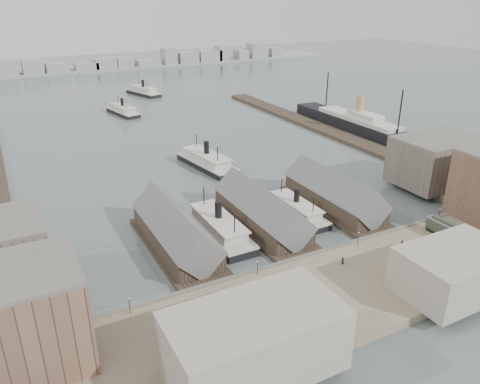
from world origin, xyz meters
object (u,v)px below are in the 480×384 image
horse_cart_center (291,295)px  horse_cart_left (217,318)px  tram (446,230)px  ocean_steamer (358,124)px  ferry_docked_west (219,227)px  horse_cart_right (422,269)px

horse_cart_center → horse_cart_left: bearing=104.7°
tram → horse_cart_center: (-51.84, -3.69, -1.21)m
ocean_steamer → horse_cart_center: ocean_steamer is taller
ocean_steamer → tram: bearing=-119.0°
ferry_docked_west → tram: (51.78, -32.48, 1.51)m
ferry_docked_west → horse_cart_right: 53.32m
ocean_steamer → horse_cart_left: bearing=-140.9°
horse_cart_right → ferry_docked_west: bearing=28.2°
horse_cart_center → tram: bearing=-70.0°
horse_cart_center → horse_cart_right: (32.94, -5.81, 0.00)m
ferry_docked_west → ocean_steamer: (105.00, 63.64, 1.19)m
tram → ocean_steamer: bearing=59.7°
ferry_docked_west → horse_cart_left: 39.80m
ferry_docked_west → tram: bearing=-32.1°
ferry_docked_west → horse_cart_center: 36.17m
ocean_steamer → horse_cart_center: 144.91m
ocean_steamer → tram: size_ratio=7.66×
tram → horse_cart_center: bearing=-177.3°
ferry_docked_west → ocean_steamer: ocean_steamer is taller
ferry_docked_west → horse_cart_right: (32.88, -41.98, 0.31)m
horse_cart_left → horse_cart_center: bearing=-79.8°
horse_cart_center → horse_cart_right: size_ratio=1.05×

